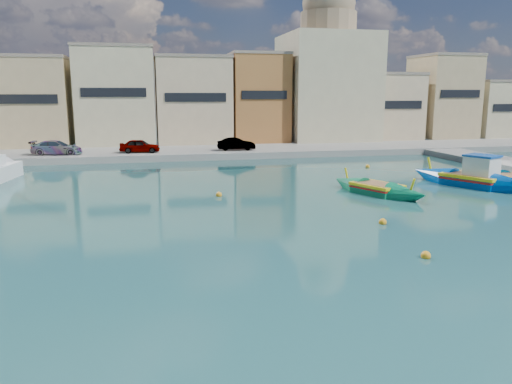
{
  "coord_description": "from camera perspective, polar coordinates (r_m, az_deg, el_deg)",
  "views": [
    {
      "loc": [
        -11.06,
        -16.38,
        5.94
      ],
      "look_at": [
        -6.07,
        6.0,
        1.4
      ],
      "focal_mm": 35.0,
      "sensor_mm": 36.0,
      "label": 1
    }
  ],
  "objects": [
    {
      "name": "parked_cars",
      "position": [
        47.14,
        -14.28,
        5.11
      ],
      "size": [
        20.28,
        2.25,
        1.25
      ],
      "color": "#4C1919",
      "rests_on": "north_quay"
    },
    {
      "name": "church_block",
      "position": [
        60.23,
        8.12,
        13.44
      ],
      "size": [
        10.0,
        10.0,
        19.1
      ],
      "color": "#C3B992",
      "rests_on": "ground"
    },
    {
      "name": "luzzu_green",
      "position": [
        30.81,
        13.63,
        0.22
      ],
      "size": [
        4.48,
        7.17,
        2.22
      ],
      "color": "#0A724A",
      "rests_on": "ground"
    },
    {
      "name": "north_quay",
      "position": [
        49.95,
        0.29,
        4.72
      ],
      "size": [
        80.0,
        8.0,
        0.6
      ],
      "primitive_type": "cube",
      "color": "gray",
      "rests_on": "ground"
    },
    {
      "name": "north_townhouses",
      "position": [
        58.5,
        5.15,
        10.23
      ],
      "size": [
        83.2,
        7.87,
        10.19
      ],
      "color": "#C7B08A",
      "rests_on": "ground"
    },
    {
      "name": "luzzu_blue_cabin",
      "position": [
        35.37,
        23.58,
        1.23
      ],
      "size": [
        5.89,
        9.08,
        3.2
      ],
      "color": "#0047A7",
      "rests_on": "ground"
    },
    {
      "name": "ground",
      "position": [
        20.64,
        20.63,
        -6.27
      ],
      "size": [
        160.0,
        160.0,
        0.0
      ],
      "primitive_type": "plane",
      "color": "#143C3B",
      "rests_on": "ground"
    },
    {
      "name": "mooring_buoys",
      "position": [
        26.19,
        19.11,
        -2.36
      ],
      "size": [
        22.13,
        27.07,
        0.36
      ],
      "color": "#FFA61A",
      "rests_on": "ground"
    }
  ]
}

